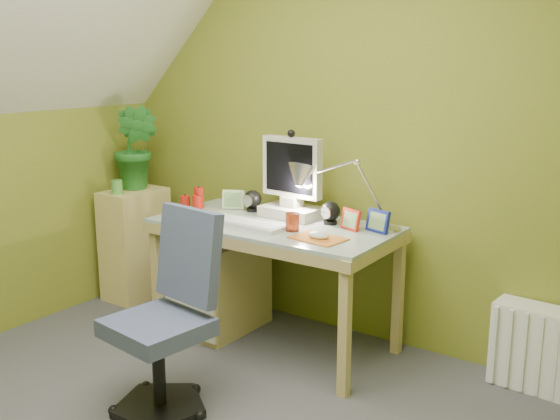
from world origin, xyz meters
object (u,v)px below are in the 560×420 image
Objects in this scene: side_ledge at (135,244)px; potted_plant at (136,147)px; desk at (274,284)px; desk_lamp at (362,178)px; task_chair at (157,327)px; monitor at (292,172)px; radiator at (537,348)px.

side_ledge is 1.32× the size of potted_plant.
desk is 2.46× the size of desk_lamp.
potted_plant is at bearing 146.88° from task_chair.
potted_plant is at bearing 172.66° from desk.
monitor is (0.00, 0.18, 0.62)m from desk.
potted_plant is at bearing 90.00° from side_ledge.
desk is 1.23m from side_ledge.
desk_lamp reaches higher than side_ledge.
monitor is 0.62× the size of task_chair.
desk is at bearing -163.47° from radiator.
monitor is 1.23m from task_chair.
potted_plant is 0.67× the size of task_chair.
potted_plant is at bearing -175.66° from monitor.
desk is at bearing -6.36° from potted_plant.
task_chair is (0.00, -1.09, -0.56)m from monitor.
potted_plant is 1.33× the size of radiator.
side_ledge is 0.89× the size of task_chair.
task_chair is (-0.45, -1.09, -0.57)m from desk_lamp.
task_chair is at bearing -40.46° from potted_plant.
side_ledge is (-1.23, -0.09, -0.61)m from monitor.
side_ledge is 0.66m from potted_plant.
task_chair is (1.23, -1.05, -0.61)m from potted_plant.
desk_lamp is 0.96× the size of potted_plant.
potted_plant is (0.00, 0.05, 0.66)m from side_ledge.
potted_plant reaches higher than task_chair.
monitor is at bearing -165.96° from desk_lamp.
side_ledge reaches higher than radiator.
desk_lamp is at bearing 3.16° from side_ledge.
side_ledge reaches higher than desk.
desk_lamp reaches higher than monitor.
monitor is at bearing 97.41° from task_chair.
side_ledge is 1.59m from task_chair.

